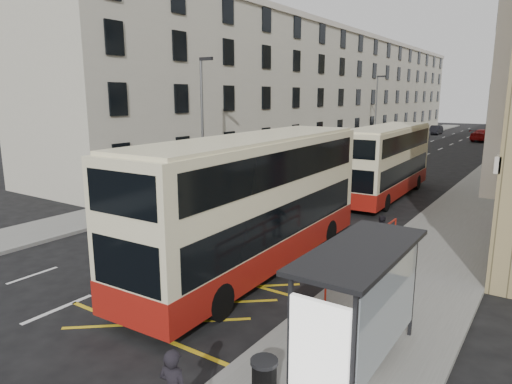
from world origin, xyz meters
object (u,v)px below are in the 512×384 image
Objects in this scene: bus_shelter at (360,287)px; pedestrian_mid at (370,309)px; pedestrian_far at (381,236)px; car_silver at (424,133)px; street_lamp_far at (376,108)px; car_red at (485,135)px; car_dark at (436,130)px; street_lamp_near at (203,119)px; white_van at (403,145)px; double_decker_rear at (386,162)px; double_decker_front at (255,203)px; litter_bin at (264,380)px.

bus_shelter reaches higher than pedestrian_mid.
pedestrian_far is at bearing 83.81° from pedestrian_mid.
pedestrian_mid reaches higher than car_silver.
street_lamp_far is 19.30m from car_red.
car_red reaches higher than car_dark.
street_lamp_near reaches higher than white_van.
double_decker_rear is at bearing -81.18° from car_dark.
pedestrian_far reaches higher than white_van.
car_dark is (-13.36, 65.56, -0.40)m from pedestrian_mid.
double_decker_rear is 40.87m from car_red.
double_decker_front is 2.80× the size of car_dark.
car_dark is (-11.55, 59.40, -0.25)m from pedestrian_far.
litter_bin is 0.16× the size of car_red.
street_lamp_far is 24.73m from car_dark.
double_decker_front is 4.92m from pedestrian_far.
bus_shelter is 0.40× the size of double_decker_rear.
double_decker_front is at bearing -78.12° from white_van.
white_van is at bearing 102.48° from double_decker_rear.
bus_shelter reaches higher than litter_bin.
car_dark is at bearing 101.47° from bus_shelter.
car_silver is 1.04× the size of car_dark.
street_lamp_far is at bearing -105.06° from car_silver.
street_lamp_near reaches higher than pedestrian_mid.
double_decker_front is at bearing -83.27° from car_dark.
double_decker_front is 6.17m from pedestrian_mid.
double_decker_front is at bearing -91.53° from double_decker_rear.
car_red is at bearing 78.79° from street_lamp_near.
double_decker_rear is (9.28, 5.67, -2.48)m from street_lamp_near.
car_red is (8.06, -0.62, 0.05)m from car_silver.
litter_bin is at bearing -129.68° from pedestrian_mid.
double_decker_rear is 24.89m from white_van.
pedestrian_mid is (5.25, -2.96, -1.28)m from double_decker_front.
pedestrian_far is at bearing -21.55° from street_lamp_near.
car_silver is at bearing 88.60° from street_lamp_near.
white_van is at bearing 83.68° from street_lamp_near.
street_lamp_near is 12.58m from double_decker_front.
pedestrian_mid is (5.23, -16.85, -1.06)m from double_decker_rear.
car_dark is at bearing 97.96° from white_van.
double_decker_rear reaches higher than car_silver.
litter_bin is 45.22m from white_van.
street_lamp_far is at bearing 86.87° from pedestrian_mid.
double_decker_front is 7.42× the size of pedestrian_far.
bus_shelter is 0.77× the size of car_red.
pedestrian_mid reaches higher than white_van.
double_decker_front is 38.50m from white_van.
litter_bin is 60.93m from car_red.
street_lamp_near reaches higher than double_decker_front.
car_dark is (-8.13, 48.71, -1.46)m from double_decker_rear.
car_red reaches higher than white_van.
car_dark is at bearing -29.45° from car_red.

